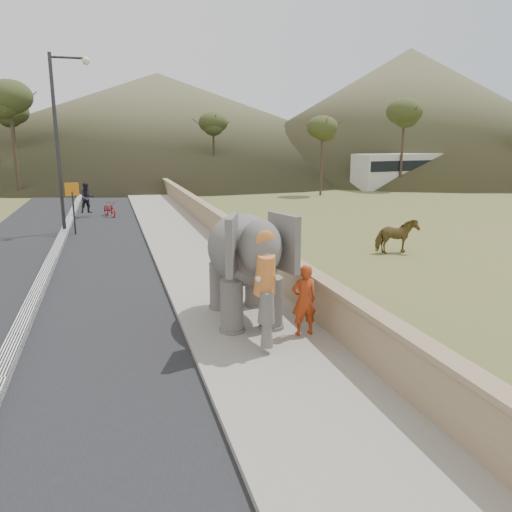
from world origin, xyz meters
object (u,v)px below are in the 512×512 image
Objects in this scene: elephant_and_man at (245,265)px; motorcyclist at (99,203)px; lamppost at (63,126)px; cow at (396,236)px.

elephant_and_man is 19.08m from motorcyclist.
lamppost is 15.31m from cow.
elephant_and_man is at bearing -71.16° from lamppost.
lamppost is at bearing 108.84° from elephant_and_man.
motorcyclist is (-3.52, 18.74, -0.66)m from elephant_and_man.
cow is 0.71× the size of motorcyclist.
elephant_and_man is (-7.55, -5.66, 0.77)m from cow.
cow is 17.13m from motorcyclist.
lamppost is 5.04× the size of cow.
motorcyclist reaches higher than cow.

